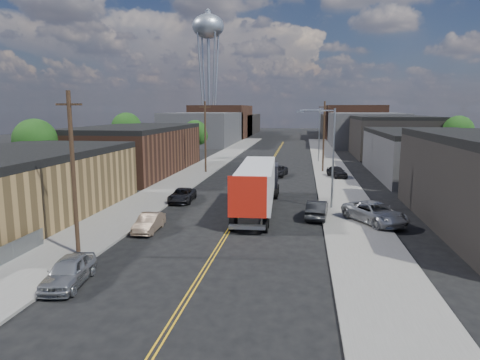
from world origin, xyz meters
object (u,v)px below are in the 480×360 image
(car_right_lot_a, at_px, (375,213))
(car_right_lot_c, at_px, (337,172))
(car_left_b, at_px, (149,223))
(car_left_a, at_px, (69,271))
(car_ahead_truck, at_px, (277,171))
(water_tower, at_px, (208,31))
(car_right_oncoming, at_px, (317,209))
(semi_truck, at_px, (259,183))
(car_left_c, at_px, (182,195))

(car_right_lot_a, relative_size, car_right_lot_c, 1.38)
(car_left_b, bearing_deg, car_left_a, -94.73)
(car_left_b, bearing_deg, car_right_lot_a, 13.34)
(car_left_b, xyz_separation_m, car_right_lot_a, (16.79, 4.35, 0.30))
(car_right_lot_c, distance_m, car_ahead_truck, 7.89)
(car_left_b, height_order, car_ahead_truck, car_ahead_truck)
(water_tower, distance_m, car_right_lot_c, 79.97)
(car_left_a, xyz_separation_m, car_right_oncoming, (13.00, 15.64, 0.02))
(water_tower, height_order, car_left_b, water_tower)
(semi_truck, xyz_separation_m, car_right_lot_c, (8.29, 18.97, -1.57))
(car_left_a, height_order, car_right_lot_a, car_right_lot_a)
(water_tower, xyz_separation_m, car_left_a, (15.60, -104.17, -29.91))
(car_left_c, relative_size, car_right_lot_a, 0.81)
(water_tower, bearing_deg, car_left_b, -80.24)
(car_left_a, xyz_separation_m, car_ahead_truck, (8.32, 37.59, -0.04))
(car_left_c, bearing_deg, semi_truck, -18.65)
(water_tower, height_order, car_right_lot_c, water_tower)
(car_left_c, relative_size, car_right_lot_c, 1.11)
(car_left_a, distance_m, car_left_c, 20.17)
(car_left_b, bearing_deg, car_right_oncoming, 23.54)
(car_left_a, bearing_deg, car_left_c, 82.13)
(semi_truck, xyz_separation_m, car_ahead_truck, (0.42, 19.46, -1.73))
(car_left_b, distance_m, car_left_c, 10.24)
(car_left_b, distance_m, car_right_lot_a, 17.34)
(car_left_c, bearing_deg, car_right_lot_a, -22.69)
(car_right_lot_a, bearing_deg, car_left_b, 163.90)
(water_tower, height_order, car_ahead_truck, water_tower)
(car_right_lot_c, bearing_deg, car_right_lot_a, -103.89)
(car_left_c, height_order, car_ahead_truck, car_ahead_truck)
(car_left_b, distance_m, car_right_lot_c, 31.32)
(water_tower, distance_m, semi_truck, 93.55)
(semi_truck, bearing_deg, car_right_lot_c, 63.82)
(car_left_c, bearing_deg, water_tower, 96.85)
(car_left_c, distance_m, car_right_lot_c, 23.29)
(semi_truck, bearing_deg, water_tower, 102.71)
(car_right_lot_a, distance_m, car_right_lot_c, 22.85)
(car_left_a, bearing_deg, car_left_b, 79.16)
(semi_truck, height_order, car_left_c, semi_truck)
(water_tower, height_order, car_right_lot_a, water_tower)
(water_tower, relative_size, car_right_lot_c, 8.80)
(car_right_oncoming, relative_size, car_right_lot_c, 1.09)
(water_tower, xyz_separation_m, car_right_lot_c, (31.79, -67.07, -29.78))
(car_left_b, distance_m, car_ahead_truck, 28.71)
(semi_truck, distance_m, car_right_lot_c, 20.77)
(car_right_oncoming, height_order, car_ahead_truck, car_right_oncoming)
(car_right_lot_c, bearing_deg, car_right_oncoming, -115.38)
(water_tower, bearing_deg, car_ahead_truck, -70.24)
(water_tower, relative_size, car_right_lot_a, 6.40)
(water_tower, bearing_deg, car_left_a, -81.48)
(water_tower, distance_m, car_right_oncoming, 97.72)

